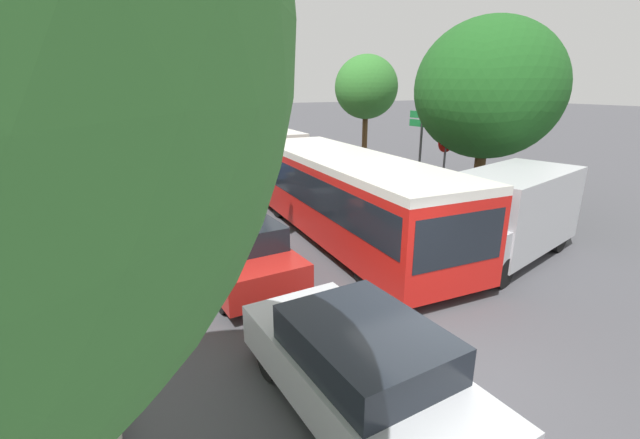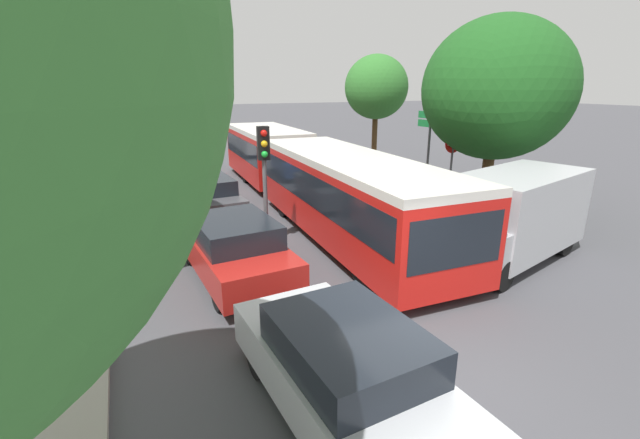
{
  "view_description": "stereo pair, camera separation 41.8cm",
  "coord_description": "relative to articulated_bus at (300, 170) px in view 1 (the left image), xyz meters",
  "views": [
    {
      "loc": [
        -4.47,
        -4.26,
        4.46
      ],
      "look_at": [
        0.2,
        4.94,
        1.2
      ],
      "focal_mm": 24.0,
      "sensor_mm": 36.0,
      "label": 1
    },
    {
      "loc": [
        -4.09,
        -4.44,
        4.46
      ],
      "look_at": [
        0.2,
        4.94,
        1.2
      ],
      "focal_mm": 24.0,
      "sensor_mm": 36.0,
      "label": 2
    }
  ],
  "objects": [
    {
      "name": "traffic_light",
      "position": [
        -2.55,
        -3.15,
        1.05
      ],
      "size": [
        0.35,
        0.38,
        3.4
      ],
      "rotation": [
        0.0,
        0.0,
        -1.71
      ],
      "color": "#56595E",
      "rests_on": "ground"
    },
    {
      "name": "queued_car_silver",
      "position": [
        -3.63,
        -9.99,
        -0.71
      ],
      "size": [
        2.06,
        4.32,
        1.47
      ],
      "rotation": [
        0.0,
        0.0,
        1.64
      ],
      "color": "#B7BABF",
      "rests_on": "ground"
    },
    {
      "name": "queued_car_graphite",
      "position": [
        -3.53,
        0.53,
        -0.74
      ],
      "size": [
        1.96,
        4.12,
        1.4
      ],
      "rotation": [
        0.0,
        0.0,
        1.64
      ],
      "color": "#47474C",
      "rests_on": "ground"
    },
    {
      "name": "tree_left_far",
      "position": [
        -7.28,
        4.4,
        2.93
      ],
      "size": [
        3.5,
        3.5,
        6.54
      ],
      "color": "#51381E",
      "rests_on": "ground"
    },
    {
      "name": "tree_left_mid",
      "position": [
        -7.4,
        -3.04,
        3.03
      ],
      "size": [
        4.42,
        4.42,
        6.71
      ],
      "color": "#51381E",
      "rests_on": "ground"
    },
    {
      "name": "kerb_strip_left",
      "position": [
        -8.26,
        3.8,
        -1.38
      ],
      "size": [
        3.2,
        37.39,
        0.14
      ],
      "primitive_type": "cube",
      "color": "#9E998E",
      "rests_on": "ground"
    },
    {
      "name": "tree_right_near",
      "position": [
        5.92,
        -2.93,
        2.85
      ],
      "size": [
        5.09,
        5.09,
        6.71
      ],
      "color": "#51381E",
      "rests_on": "ground"
    },
    {
      "name": "tree_right_mid",
      "position": [
        6.08,
        5.04,
        2.8
      ],
      "size": [
        3.2,
        3.2,
        5.93
      ],
      "color": "#51381E",
      "rests_on": "ground"
    },
    {
      "name": "queued_car_red",
      "position": [
        -3.91,
        -4.9,
        -0.69
      ],
      "size": [
        2.1,
        4.42,
        1.5
      ],
      "rotation": [
        0.0,
        0.0,
        1.64
      ],
      "color": "#B21E19",
      "rests_on": "ground"
    },
    {
      "name": "tree_left_distant",
      "position": [
        -7.65,
        11.58,
        3.57
      ],
      "size": [
        4.64,
        4.64,
        7.86
      ],
      "color": "#51381E",
      "rests_on": "ground"
    },
    {
      "name": "direction_sign_post",
      "position": [
        5.3,
        -0.3,
        1.1
      ],
      "size": [
        0.19,
        1.4,
        3.6
      ],
      "rotation": [
        0.0,
        0.0,
        3.24
      ],
      "color": "#56595E",
      "rests_on": "ground"
    },
    {
      "name": "no_entry_sign",
      "position": [
        4.68,
        -2.4,
        0.43
      ],
      "size": [
        0.7,
        0.08,
        2.82
      ],
      "rotation": [
        0.0,
        0.0,
        -1.57
      ],
      "color": "#56595E",
      "rests_on": "ground"
    },
    {
      "name": "white_van",
      "position": [
        2.98,
        -6.76,
        -0.21
      ],
      "size": [
        5.33,
        3.18,
        2.31
      ],
      "rotation": [
        0.0,
        0.0,
        3.4
      ],
      "color": "#B7BABF",
      "rests_on": "ground"
    },
    {
      "name": "articulated_bus",
      "position": [
        0.0,
        0.0,
        0.0
      ],
      "size": [
        3.22,
        17.0,
        2.51
      ],
      "rotation": [
        0.0,
        0.0,
        -1.61
      ],
      "color": "red",
      "rests_on": "ground"
    },
    {
      "name": "city_bus_rear",
      "position": [
        -3.7,
        17.49,
        0.0
      ],
      "size": [
        2.8,
        11.71,
        2.51
      ],
      "rotation": [
        0.0,
        0.0,
        1.55
      ],
      "color": "silver",
      "rests_on": "ground"
    },
    {
      "name": "queued_car_blue",
      "position": [
        -3.84,
        6.13,
        -0.77
      ],
      "size": [
        1.89,
        3.96,
        1.34
      ],
      "rotation": [
        0.0,
        0.0,
        1.64
      ],
      "color": "#284799",
      "rests_on": "ground"
    },
    {
      "name": "ground_plane",
      "position": [
        -1.9,
        -9.9,
        -1.45
      ],
      "size": [
        200.0,
        200.0,
        0.0
      ],
      "primitive_type": "plane",
      "color": "#47474C"
    }
  ]
}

